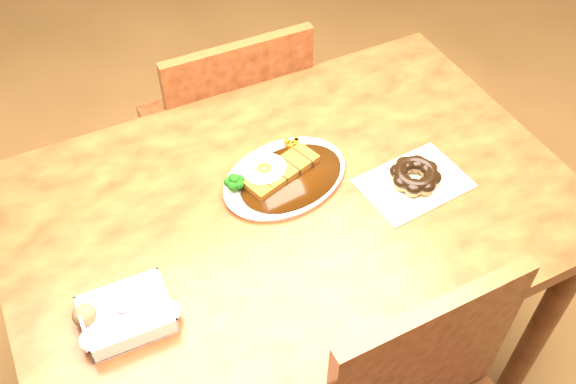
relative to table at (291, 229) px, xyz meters
name	(u,v)px	position (x,y,z in m)	size (l,w,h in m)	color
ground	(290,366)	(0.00, 0.00, -0.65)	(6.00, 6.00, 0.00)	brown
table	(291,229)	(0.00, 0.00, 0.00)	(1.20, 0.80, 0.75)	#441B0D
chair_far	(229,134)	(0.06, 0.53, -0.17)	(0.43, 0.43, 0.87)	#441B0D
katsu_curry_plate	(282,175)	(0.01, 0.06, 0.11)	(0.33, 0.27, 0.06)	white
donut_box	(125,316)	(-0.40, -0.13, 0.12)	(0.18, 0.13, 0.05)	white
pon_de_ring	(415,176)	(0.26, -0.07, 0.12)	(0.24, 0.18, 0.04)	silver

